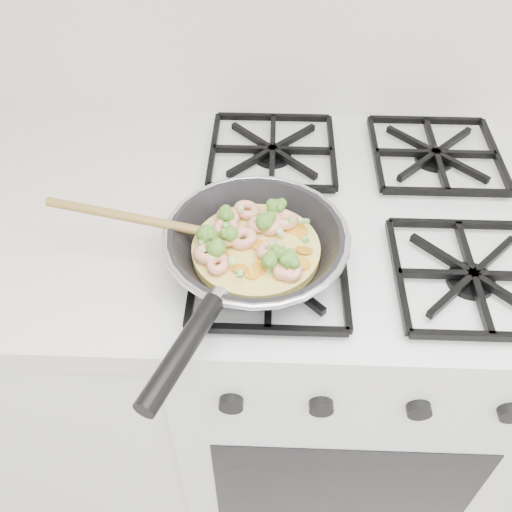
{
  "coord_description": "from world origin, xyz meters",
  "views": [
    {
      "loc": [
        -0.15,
        0.98,
        1.54
      ],
      "look_at": [
        -0.17,
        1.57,
        0.93
      ],
      "focal_mm": 39.71,
      "sensor_mm": 36.0,
      "label": 1
    }
  ],
  "objects": [
    {
      "name": "stove",
      "position": [
        0.0,
        1.7,
        0.46
      ],
      "size": [
        0.6,
        0.6,
        0.92
      ],
      "color": "white",
      "rests_on": "ground"
    },
    {
      "name": "skillet",
      "position": [
        -0.17,
        1.56,
        0.95
      ],
      "size": [
        0.44,
        0.42,
        0.09
      ],
      "rotation": [
        0.0,
        0.0,
        -0.19
      ],
      "color": "black",
      "rests_on": "stove"
    }
  ]
}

